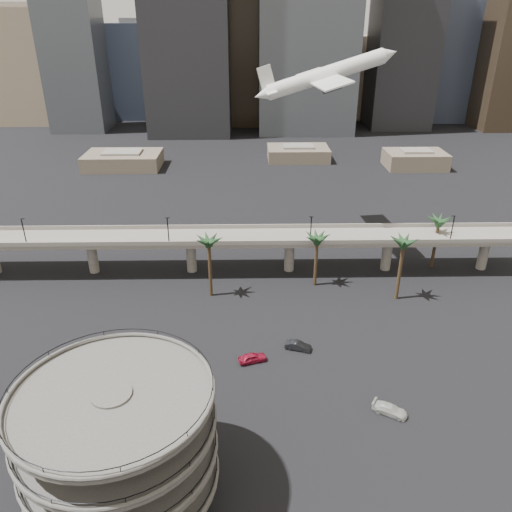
{
  "coord_description": "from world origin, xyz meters",
  "views": [
    {
      "loc": [
        1.65,
        -45.5,
        52.61
      ],
      "look_at": [
        3.01,
        28.0,
        16.76
      ],
      "focal_mm": 35.0,
      "sensor_mm": 36.0,
      "label": 1
    }
  ],
  "objects_px": {
    "car_b": "(298,346)",
    "car_c": "(390,409)",
    "parking_ramp": "(119,438)",
    "airborne_jet": "(325,75)",
    "car_a": "(252,358)",
    "overpass": "(240,241)"
  },
  "relations": [
    {
      "from": "airborne_jet",
      "to": "car_a",
      "type": "distance_m",
      "value": 65.36
    },
    {
      "from": "overpass",
      "to": "car_c",
      "type": "height_order",
      "value": "overpass"
    },
    {
      "from": "car_c",
      "to": "airborne_jet",
      "type": "bearing_deg",
      "value": 33.1
    },
    {
      "from": "parking_ramp",
      "to": "car_b",
      "type": "bearing_deg",
      "value": 51.42
    },
    {
      "from": "car_c",
      "to": "parking_ramp",
      "type": "bearing_deg",
      "value": 141.29
    },
    {
      "from": "airborne_jet",
      "to": "car_c",
      "type": "relative_size",
      "value": 6.5
    },
    {
      "from": "overpass",
      "to": "car_c",
      "type": "relative_size",
      "value": 25.68
    },
    {
      "from": "overpass",
      "to": "car_b",
      "type": "height_order",
      "value": "overpass"
    },
    {
      "from": "airborne_jet",
      "to": "car_a",
      "type": "relative_size",
      "value": 6.95
    },
    {
      "from": "car_b",
      "to": "car_c",
      "type": "relative_size",
      "value": 0.89
    },
    {
      "from": "parking_ramp",
      "to": "car_a",
      "type": "distance_m",
      "value": 31.42
    },
    {
      "from": "parking_ramp",
      "to": "airborne_jet",
      "type": "xyz_separation_m",
      "value": [
        32.16,
        75.27,
        30.37
      ]
    },
    {
      "from": "parking_ramp",
      "to": "airborne_jet",
      "type": "distance_m",
      "value": 87.3
    },
    {
      "from": "parking_ramp",
      "to": "overpass",
      "type": "xyz_separation_m",
      "value": [
        13.0,
        59.0,
        -2.5
      ]
    },
    {
      "from": "car_b",
      "to": "car_c",
      "type": "height_order",
      "value": "car_b"
    },
    {
      "from": "parking_ramp",
      "to": "car_c",
      "type": "xyz_separation_m",
      "value": [
        35.18,
        13.49,
        -9.1
      ]
    },
    {
      "from": "airborne_jet",
      "to": "parking_ramp",
      "type": "bearing_deg",
      "value": -119.53
    },
    {
      "from": "car_b",
      "to": "car_c",
      "type": "xyz_separation_m",
      "value": [
        11.93,
        -15.66,
        -0.01
      ]
    },
    {
      "from": "parking_ramp",
      "to": "overpass",
      "type": "relative_size",
      "value": 0.17
    },
    {
      "from": "overpass",
      "to": "car_a",
      "type": "height_order",
      "value": "overpass"
    },
    {
      "from": "parking_ramp",
      "to": "car_c",
      "type": "relative_size",
      "value": 4.39
    },
    {
      "from": "car_b",
      "to": "car_c",
      "type": "bearing_deg",
      "value": -124.96
    }
  ]
}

